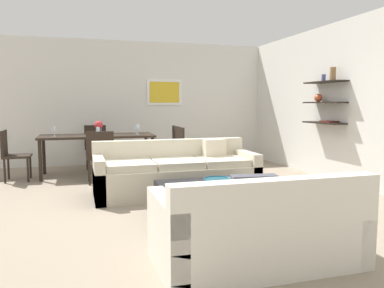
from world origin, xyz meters
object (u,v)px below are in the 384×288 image
at_px(candle_jar, 231,181).
at_px(dining_chair_right_near, 175,147).
at_px(dining_chair_right_far, 170,145).
at_px(decorative_bowl, 219,182).
at_px(dining_chair_foot, 100,154).
at_px(wine_glass_right_near, 138,127).
at_px(wine_glass_left_near, 54,129).
at_px(wine_glass_foot, 98,130).
at_px(sofa_beige, 176,174).
at_px(centerpiece_vase, 99,127).
at_px(coffee_table, 217,201).
at_px(dining_chair_left_near, 12,152).
at_px(loveseat_white, 257,229).
at_px(dining_table, 97,139).
at_px(wine_glass_right_far, 136,128).
at_px(dining_chair_head, 96,144).

distance_m(candle_jar, dining_chair_right_near, 2.95).
bearing_deg(dining_chair_right_far, decorative_bowl, -93.71).
height_order(dining_chair_foot, wine_glass_right_near, wine_glass_right_near).
bearing_deg(wine_glass_left_near, wine_glass_foot, -19.11).
bearing_deg(decorative_bowl, sofa_beige, 98.44).
height_order(dining_chair_right_far, centerpiece_vase, centerpiece_vase).
relative_size(coffee_table, wine_glass_right_near, 6.71).
xyz_separation_m(coffee_table, dining_chair_left_near, (-2.65, 2.98, 0.31)).
bearing_deg(sofa_beige, decorative_bowl, -81.56).
xyz_separation_m(wine_glass_foot, centerpiece_vase, (0.03, 0.39, 0.03)).
height_order(loveseat_white, candle_jar, loveseat_white).
distance_m(dining_chair_right_far, dining_chair_foot, 1.77).
bearing_deg(dining_chair_left_near, dining_table, 7.52).
height_order(loveseat_white, centerpiece_vase, centerpiece_vase).
relative_size(loveseat_white, wine_glass_left_near, 9.06).
bearing_deg(loveseat_white, dining_table, 103.49).
relative_size(candle_jar, wine_glass_foot, 0.45).
relative_size(sofa_beige, wine_glass_right_near, 12.15).
height_order(coffee_table, wine_glass_right_far, wine_glass_right_far).
xyz_separation_m(loveseat_white, wine_glass_right_near, (-0.33, 4.38, 0.60)).
xyz_separation_m(dining_chair_head, wine_glass_right_far, (0.75, -0.73, 0.36)).
bearing_deg(centerpiece_vase, dining_chair_foot, -92.09).
bearing_deg(wine_glass_right_near, coffee_table, -81.48).
relative_size(candle_jar, wine_glass_left_near, 0.42).
bearing_deg(candle_jar, decorative_bowl, -164.06).
relative_size(coffee_table, dining_chair_foot, 1.47).
relative_size(sofa_beige, wine_glass_right_far, 14.43).
distance_m(dining_chair_right_near, wine_glass_left_near, 2.22).
height_order(dining_table, wine_glass_foot, wine_glass_foot).
height_order(candle_jar, dining_chair_head, dining_chair_head).
distance_m(sofa_beige, dining_chair_left_near, 3.02).
height_order(wine_glass_left_near, centerpiece_vase, centerpiece_vase).
relative_size(wine_glass_right_near, wine_glass_foot, 1.14).
bearing_deg(coffee_table, decorative_bowl, -48.34).
relative_size(wine_glass_right_far, wine_glass_foot, 0.96).
bearing_deg(dining_chair_right_near, decorative_bowl, -94.18).
bearing_deg(coffee_table, dining_chair_right_near, 85.42).
bearing_deg(centerpiece_vase, wine_glass_left_near, -170.25).
bearing_deg(wine_glass_foot, dining_chair_left_near, 173.18).
distance_m(loveseat_white, wine_glass_right_near, 4.43).
bearing_deg(dining_chair_head, dining_chair_right_near, -35.27).
distance_m(sofa_beige, wine_glass_right_far, 2.11).
relative_size(dining_chair_right_near, wine_glass_left_near, 4.75).
xyz_separation_m(sofa_beige, dining_chair_left_near, (-2.47, 1.71, 0.21)).
height_order(decorative_bowl, wine_glass_right_far, wine_glass_right_far).
bearing_deg(wine_glass_foot, wine_glass_right_near, 19.11).
bearing_deg(dining_chair_head, wine_glass_left_near, -128.58).
xyz_separation_m(wine_glass_right_far, wine_glass_foot, (-0.75, -0.47, 0.00)).
bearing_deg(dining_chair_right_far, dining_table, -172.48).
distance_m(sofa_beige, centerpiece_vase, 2.26).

